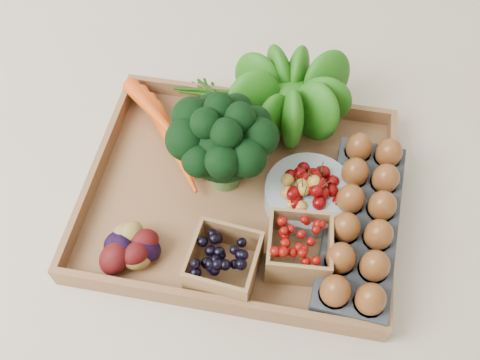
% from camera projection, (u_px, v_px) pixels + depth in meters
% --- Properties ---
extents(ground, '(4.00, 4.00, 0.00)m').
position_uv_depth(ground, '(240.00, 198.00, 1.00)').
color(ground, beige).
rests_on(ground, ground).
extents(tray, '(0.55, 0.45, 0.01)m').
position_uv_depth(tray, '(240.00, 196.00, 0.99)').
color(tray, '#8E613B').
rests_on(tray, ground).
extents(carrots, '(0.23, 0.16, 0.05)m').
position_uv_depth(carrots, '(165.00, 128.00, 1.04)').
color(carrots, '#E24A0F').
rests_on(carrots, tray).
extents(lettuce, '(0.16, 0.16, 0.16)m').
position_uv_depth(lettuce, '(291.00, 91.00, 1.02)').
color(lettuce, '#155A0E').
rests_on(lettuce, tray).
extents(broccoli, '(0.18, 0.18, 0.14)m').
position_uv_depth(broccoli, '(224.00, 157.00, 0.94)').
color(broccoli, black).
rests_on(broccoli, tray).
extents(cherry_bowl, '(0.16, 0.16, 0.04)m').
position_uv_depth(cherry_bowl, '(309.00, 195.00, 0.96)').
color(cherry_bowl, '#8C9EA5').
rests_on(cherry_bowl, tray).
extents(egg_carton, '(0.14, 0.35, 0.04)m').
position_uv_depth(egg_carton, '(360.00, 226.00, 0.92)').
color(egg_carton, '#323840').
rests_on(egg_carton, tray).
extents(potatoes, '(0.13, 0.13, 0.07)m').
position_uv_depth(potatoes, '(133.00, 243.00, 0.89)').
color(potatoes, '#3E0A0B').
rests_on(potatoes, tray).
extents(punnet_blackberry, '(0.12, 0.12, 0.07)m').
position_uv_depth(punnet_blackberry, '(224.00, 263.00, 0.87)').
color(punnet_blackberry, black).
rests_on(punnet_blackberry, tray).
extents(punnet_raspberry, '(0.11, 0.11, 0.07)m').
position_uv_depth(punnet_raspberry, '(299.00, 247.00, 0.88)').
color(punnet_raspberry, '#6B0704').
rests_on(punnet_raspberry, tray).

